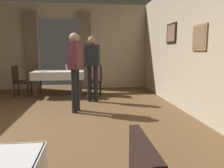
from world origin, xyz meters
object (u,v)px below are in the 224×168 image
(flower_vase_mid, at_px, (67,67))
(plate_mid_d, at_px, (45,71))
(plate_mid_b, at_px, (43,71))
(chair_mid_left, at_px, (20,79))
(person_waiter_by_doorway, at_px, (92,63))
(glass_mid_c, at_px, (74,70))
(dining_table_mid, at_px, (59,74))
(chair_mid_right, at_px, (97,78))
(person_diner_standing_aside, at_px, (75,66))

(flower_vase_mid, bearing_deg, plate_mid_d, -170.57)
(plate_mid_b, bearing_deg, flower_vase_mid, 30.77)
(chair_mid_left, relative_size, person_waiter_by_doorway, 0.54)
(glass_mid_c, height_order, person_waiter_by_doorway, person_waiter_by_doorway)
(dining_table_mid, xyz_separation_m, chair_mid_right, (1.14, -0.10, -0.15))
(dining_table_mid, height_order, chair_mid_left, chair_mid_left)
(glass_mid_c, relative_size, plate_mid_d, 0.48)
(flower_vase_mid, relative_size, person_diner_standing_aside, 0.12)
(plate_mid_d, bearing_deg, chair_mid_right, -6.91)
(glass_mid_c, bearing_deg, chair_mid_right, 13.27)
(chair_mid_left, bearing_deg, dining_table_mid, 4.19)
(flower_vase_mid, xyz_separation_m, plate_mid_b, (-0.66, -0.40, -0.10))
(person_waiter_by_doorway, bearing_deg, dining_table_mid, 135.85)
(person_diner_standing_aside, bearing_deg, chair_mid_left, 133.37)
(dining_table_mid, bearing_deg, plate_mid_b, -156.57)
(dining_table_mid, height_order, plate_mid_b, plate_mid_b)
(chair_mid_left, height_order, chair_mid_right, same)
(dining_table_mid, xyz_separation_m, flower_vase_mid, (0.22, 0.20, 0.19))
(flower_vase_mid, height_order, person_waiter_by_doorway, person_waiter_by_doorway)
(dining_table_mid, relative_size, person_waiter_by_doorway, 0.88)
(chair_mid_left, relative_size, flower_vase_mid, 4.65)
(chair_mid_left, bearing_deg, chair_mid_right, -0.40)
(glass_mid_c, relative_size, person_waiter_by_doorway, 0.05)
(plate_mid_b, height_order, plate_mid_d, same)
(glass_mid_c, bearing_deg, flower_vase_mid, 118.21)
(chair_mid_left, bearing_deg, glass_mid_c, -6.25)
(chair_mid_right, relative_size, flower_vase_mid, 4.65)
(dining_table_mid, distance_m, glass_mid_c, 0.55)
(plate_mid_b, bearing_deg, dining_table_mid, 23.43)
(chair_mid_right, xyz_separation_m, person_diner_standing_aside, (-0.54, -1.82, 0.51))
(chair_mid_right, relative_size, glass_mid_c, 10.23)
(chair_mid_left, xyz_separation_m, plate_mid_b, (0.69, -0.11, 0.24))
(glass_mid_c, bearing_deg, person_diner_standing_aside, -85.39)
(plate_mid_d, height_order, person_waiter_by_doorway, person_waiter_by_doorway)
(flower_vase_mid, height_order, plate_mid_d, flower_vase_mid)
(glass_mid_c, xyz_separation_m, person_waiter_by_doorway, (0.53, -0.70, 0.23))
(person_waiter_by_doorway, bearing_deg, chair_mid_right, 80.19)
(plate_mid_b, xyz_separation_m, glass_mid_c, (0.91, -0.06, 0.04))
(dining_table_mid, relative_size, chair_mid_left, 1.62)
(plate_mid_d, distance_m, person_diner_standing_aside, 2.28)
(person_diner_standing_aside, bearing_deg, plate_mid_b, 121.20)
(chair_mid_left, relative_size, chair_mid_right, 1.00)
(chair_mid_left, bearing_deg, person_waiter_by_doorway, -22.41)
(chair_mid_right, height_order, person_diner_standing_aside, person_diner_standing_aside)
(dining_table_mid, bearing_deg, plate_mid_d, 168.22)
(chair_mid_right, distance_m, person_diner_standing_aside, 1.97)
(chair_mid_left, relative_size, person_diner_standing_aside, 0.54)
(dining_table_mid, height_order, chair_mid_right, chair_mid_right)
(chair_mid_left, height_order, plate_mid_d, chair_mid_left)
(chair_mid_right, distance_m, plate_mid_d, 1.61)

